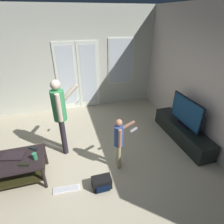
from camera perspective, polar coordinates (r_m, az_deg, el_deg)
name	(u,v)px	position (r m, az deg, el deg)	size (l,w,h in m)	color
ground_plane	(80,171)	(3.64, -10.14, -18.07)	(5.51, 5.54, 0.02)	#BBAF94
wall_back_with_doors	(66,63)	(5.40, -14.38, 14.81)	(5.51, 0.09, 2.90)	beige
wall_right_plain	(218,86)	(3.96, 30.71, 7.24)	(0.06, 5.54, 2.87)	beige
coffee_table	(18,165)	(3.58, -27.74, -14.75)	(0.91, 0.64, 0.48)	black
tv_stand	(182,132)	(4.53, 21.34, -5.92)	(0.42, 1.77, 0.38)	black
flat_screen_tv	(186,112)	(4.28, 22.53, -0.06)	(0.08, 0.98, 0.66)	black
person_adult	(60,111)	(3.62, -16.14, 0.16)	(0.58, 0.45, 1.60)	#272229
person_child	(119,139)	(3.27, 2.30, -8.71)	(0.47, 0.28, 1.05)	tan
backpack	(102,183)	(3.28, -3.28, -21.60)	(0.33, 0.24, 0.20)	black
loose_keyboard	(66,189)	(3.40, -14.28, -22.68)	(0.45, 0.17, 0.02)	white
laptop_closed	(13,156)	(3.57, -28.85, -12.07)	(0.35, 0.23, 0.02)	black
cup_by_laptop	(35,156)	(3.33, -23.35, -12.79)	(0.08, 0.08, 0.12)	#318355
tv_remote_black	(24,165)	(3.32, -26.24, -14.80)	(0.17, 0.05, 0.02)	black
dvd_remote_slim	(33,148)	(3.59, -23.77, -10.53)	(0.17, 0.05, 0.02)	black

